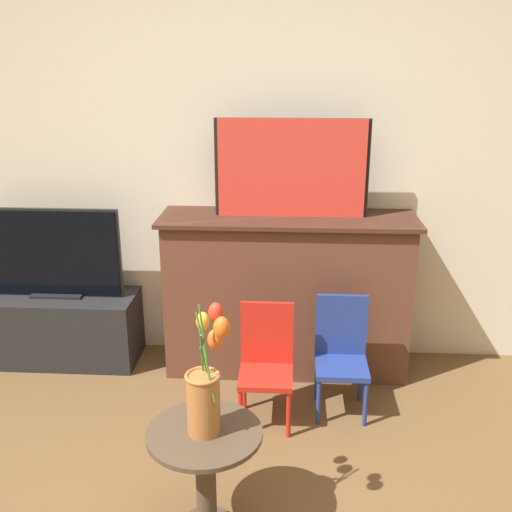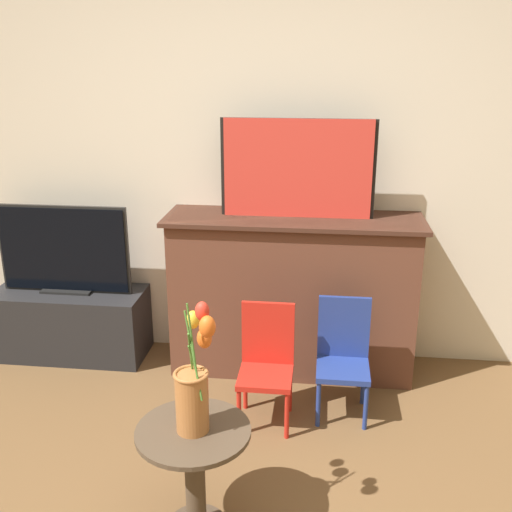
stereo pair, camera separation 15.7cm
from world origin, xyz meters
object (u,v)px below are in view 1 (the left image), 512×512
painting (292,168)px  tv_monitor (54,254)px  vase_tulips (205,388)px  chair_blue (341,351)px  chair_red (266,360)px

painting → tv_monitor: 1.54m
painting → vase_tulips: bearing=-102.2°
tv_monitor → chair_blue: tv_monitor is taller
chair_blue → tv_monitor: bearing=165.4°
tv_monitor → painting: bearing=0.2°
chair_blue → vase_tulips: 1.18m
chair_red → painting: bearing=78.9°
vase_tulips → painting: bearing=77.8°
tv_monitor → chair_red: (1.33, -0.57, -0.37)m
chair_blue → painting: bearing=122.4°
painting → chair_blue: 1.06m
chair_blue → vase_tulips: size_ratio=1.13×
chair_red → vase_tulips: vase_tulips is taller
painting → vase_tulips: (-0.31, -1.42, -0.58)m
chair_red → chair_blue: (0.40, 0.12, 0.00)m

